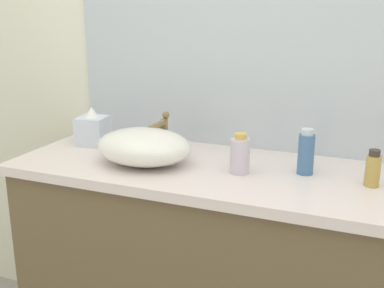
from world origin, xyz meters
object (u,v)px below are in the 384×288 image
at_px(spray_can, 240,155).
at_px(perfume_bottle, 373,169).
at_px(sink_basin, 144,147).
at_px(tissue_box, 93,129).
at_px(lotion_bottle, 306,153).

bearing_deg(spray_can, perfume_bottle, 5.09).
relative_size(sink_basin, tissue_box, 2.24).
bearing_deg(tissue_box, sink_basin, -24.89).
distance_m(sink_basin, tissue_box, 0.34).
relative_size(perfume_bottle, tissue_box, 0.76).
height_order(perfume_bottle, spray_can, spray_can).
height_order(lotion_bottle, perfume_bottle, lotion_bottle).
bearing_deg(lotion_bottle, spray_can, -160.02).
xyz_separation_m(sink_basin, lotion_bottle, (0.55, 0.11, 0.01)).
distance_m(sink_basin, spray_can, 0.34).
xyz_separation_m(lotion_bottle, tissue_box, (-0.86, 0.04, -0.01)).
bearing_deg(perfume_bottle, spray_can, -174.91).
bearing_deg(sink_basin, spray_can, 5.42).
xyz_separation_m(sink_basin, tissue_box, (-0.31, 0.14, 0.00)).
relative_size(perfume_bottle, spray_can, 0.85).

